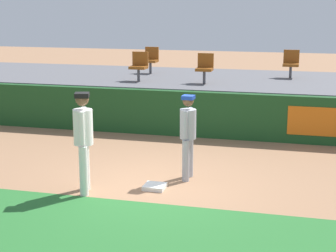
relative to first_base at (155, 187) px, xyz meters
name	(u,v)px	position (x,y,z in m)	size (l,w,h in m)	color
ground_plane	(155,186)	(-0.03, 0.16, -0.04)	(60.00, 60.00, 0.00)	#936B4C
grass_foreground_strip	(114,234)	(-0.03, -2.15, -0.04)	(18.00, 2.80, 0.01)	#26662B
first_base	(155,187)	(0.00, 0.00, 0.00)	(0.40, 0.40, 0.08)	white
player_fielder_home	(84,136)	(-1.20, -0.50, 1.04)	(0.45, 0.60, 1.87)	white
player_runner_visitor	(188,131)	(0.47, 0.75, 0.94)	(0.34, 0.47, 1.69)	#9EA3AD
field_wall	(199,114)	(-0.02, 4.24, 0.56)	(18.00, 0.26, 1.20)	#19471E
bleacher_platform	(215,98)	(-0.03, 6.81, 0.57)	(18.00, 4.80, 1.21)	#59595E
seat_back_left	(151,59)	(-2.25, 7.48, 1.64)	(0.44, 0.44, 0.84)	#4C4C51
seat_back_right	(291,62)	(2.17, 7.48, 1.65)	(0.47, 0.44, 0.84)	#4C4C51
seat_front_center	(205,67)	(-0.14, 5.68, 1.64)	(0.45, 0.44, 0.84)	#4C4C51
seat_front_left	(139,65)	(-2.08, 5.68, 1.65)	(0.47, 0.44, 0.84)	#4C4C51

